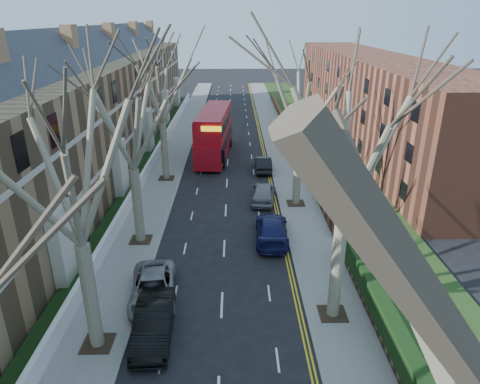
{
  "coord_description": "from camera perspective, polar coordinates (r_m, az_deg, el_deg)",
  "views": [
    {
      "loc": [
        0.71,
        -9.8,
        14.24
      ],
      "look_at": [
        1.1,
        18.41,
        2.62
      ],
      "focal_mm": 32.0,
      "sensor_mm": 36.0,
      "label": 1
    }
  ],
  "objects": [
    {
      "name": "pavement_left",
      "position": [
        51.26,
        -8.32,
        6.08
      ],
      "size": [
        3.0,
        102.0,
        0.12
      ],
      "primitive_type": "cube",
      "color": "slate",
      "rests_on": "ground"
    },
    {
      "name": "pavement_right",
      "position": [
        51.09,
        5.22,
        6.17
      ],
      "size": [
        3.0,
        102.0,
        0.12
      ],
      "primitive_type": "cube",
      "color": "slate",
      "rests_on": "ground"
    },
    {
      "name": "terrace_left",
      "position": [
        44.12,
        -20.05,
        9.66
      ],
      "size": [
        9.7,
        78.0,
        13.6
      ],
      "color": "olive",
      "rests_on": "ground"
    },
    {
      "name": "flats_right",
      "position": [
        56.16,
        16.96,
        11.95
      ],
      "size": [
        13.97,
        54.0,
        10.0
      ],
      "color": "brown",
      "rests_on": "ground"
    },
    {
      "name": "front_wall_left",
      "position": [
        43.82,
        -11.77,
        3.79
      ],
      "size": [
        0.3,
        78.0,
        1.0
      ],
      "color": "white",
      "rests_on": "ground"
    },
    {
      "name": "grass_verge_right",
      "position": [
        51.73,
        10.21,
        6.21
      ],
      "size": [
        6.0,
        102.0,
        0.06
      ],
      "color": "#243C15",
      "rests_on": "ground"
    },
    {
      "name": "tree_left_mid",
      "position": [
        17.68,
        -22.11,
        5.35
      ],
      "size": [
        10.5,
        10.5,
        14.71
      ],
      "color": "#766D54",
      "rests_on": "ground"
    },
    {
      "name": "tree_left_far",
      "position": [
        27.05,
        -14.76,
        11.01
      ],
      "size": [
        10.15,
        10.15,
        14.22
      ],
      "color": "#766D54",
      "rests_on": "ground"
    },
    {
      "name": "tree_left_dist",
      "position": [
        38.62,
        -10.7,
        15.04
      ],
      "size": [
        10.5,
        10.5,
        14.71
      ],
      "color": "#766D54",
      "rests_on": "ground"
    },
    {
      "name": "tree_right_mid",
      "position": [
        19.07,
        14.53,
        7.44
      ],
      "size": [
        10.5,
        10.5,
        14.71
      ],
      "color": "#766D54",
      "rests_on": "ground"
    },
    {
      "name": "tree_right_far",
      "position": [
        32.57,
        8.26,
        13.33
      ],
      "size": [
        10.15,
        10.15,
        14.22
      ],
      "color": "#766D54",
      "rests_on": "ground"
    },
    {
      "name": "double_decker_bus",
      "position": [
        46.51,
        -3.43,
        7.68
      ],
      "size": [
        3.72,
        12.23,
        5.0
      ],
      "rotation": [
        0.0,
        0.0,
        3.06
      ],
      "color": "#A40B17",
      "rests_on": "ground"
    },
    {
      "name": "car_left_mid",
      "position": [
        21.57,
        -11.44,
        -16.68
      ],
      "size": [
        1.93,
        4.95,
        1.61
      ],
      "primitive_type": "imported",
      "rotation": [
        0.0,
        0.0,
        0.05
      ],
      "color": "black",
      "rests_on": "ground"
    },
    {
      "name": "car_left_far",
      "position": [
        24.0,
        -11.51,
        -12.45
      ],
      "size": [
        2.93,
        5.36,
        1.43
      ],
      "primitive_type": "imported",
      "rotation": [
        0.0,
        0.0,
        0.11
      ],
      "color": "gray",
      "rests_on": "ground"
    },
    {
      "name": "car_right_near",
      "position": [
        29.36,
        4.23,
        -4.96
      ],
      "size": [
        2.47,
        5.51,
        1.57
      ],
      "primitive_type": "imported",
      "rotation": [
        0.0,
        0.0,
        3.09
      ],
      "color": "#16184D",
      "rests_on": "ground"
    },
    {
      "name": "car_right_mid",
      "position": [
        35.34,
        3.16,
        -0.04
      ],
      "size": [
        2.43,
        4.8,
        1.57
      ],
      "primitive_type": "imported",
      "rotation": [
        0.0,
        0.0,
        3.01
      ],
      "color": "gray",
      "rests_on": "ground"
    },
    {
      "name": "car_right_far",
      "position": [
        42.47,
        3.11,
        3.77
      ],
      "size": [
        1.52,
        4.35,
        1.43
      ],
      "primitive_type": "imported",
      "rotation": [
        0.0,
        0.0,
        3.14
      ],
      "color": "black",
      "rests_on": "ground"
    }
  ]
}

